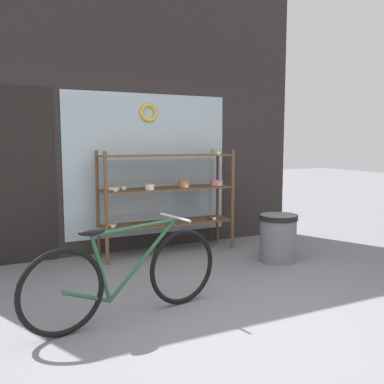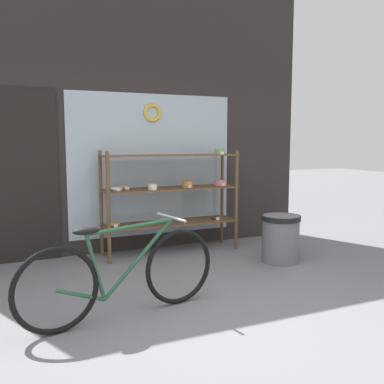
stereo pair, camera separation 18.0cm
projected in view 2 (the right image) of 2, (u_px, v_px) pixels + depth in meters
name	position (u px, v px, depth m)	size (l,w,h in m)	color
ground_plane	(233.00, 322.00, 3.50)	(30.00, 30.00, 0.00)	slate
storefront_facade	(134.00, 107.00, 5.66)	(4.95, 0.13, 3.97)	#2D2826
display_case	(172.00, 191.00, 5.62)	(1.79, 0.46, 1.37)	brown
bicycle	(122.00, 275.00, 3.55)	(1.78, 0.50, 0.82)	black
trash_bin	(281.00, 237.00, 5.21)	(0.47, 0.47, 0.58)	slate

